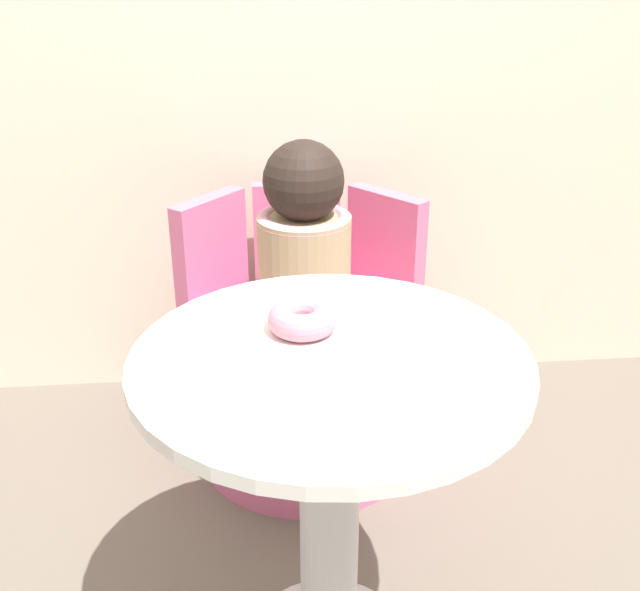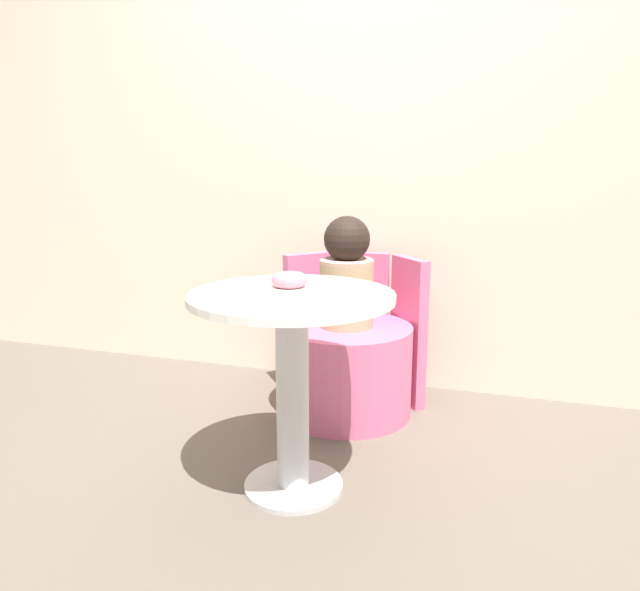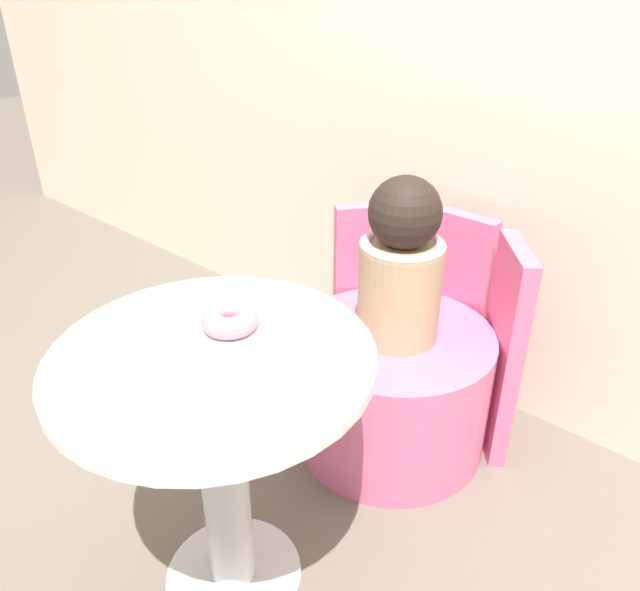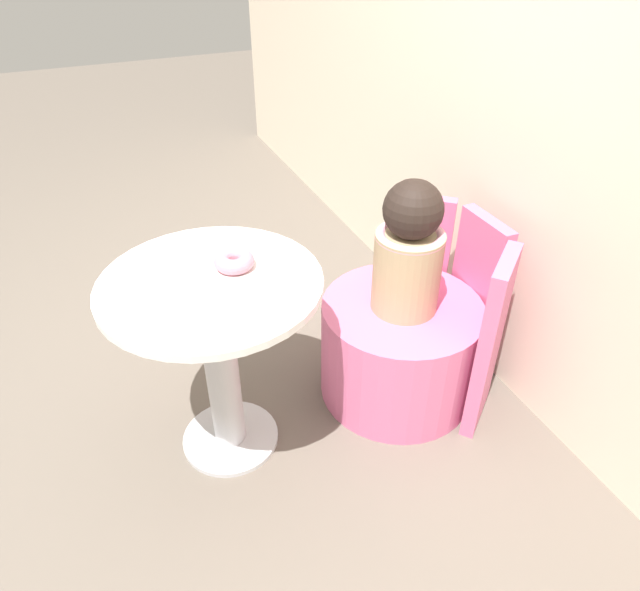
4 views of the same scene
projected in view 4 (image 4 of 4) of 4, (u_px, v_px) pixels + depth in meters
name	position (u px, v px, depth m)	size (l,w,h in m)	color
ground_plane	(230.00, 444.00, 2.04)	(12.00, 12.00, 0.00)	#665B51
back_wall	(556.00, 61.00, 1.72)	(6.00, 0.06, 2.40)	beige
round_table	(217.00, 335.00, 1.78)	(0.67, 0.67, 0.69)	silver
tub_chair	(399.00, 349.00, 2.16)	(0.59, 0.59, 0.40)	#DB6693
booth_backrest	(458.00, 303.00, 2.16)	(0.69, 0.25, 0.69)	#DB6693
child_figure	(409.00, 251.00, 1.91)	(0.24, 0.24, 0.48)	tan
donut	(234.00, 261.00, 1.71)	(0.12, 0.12, 0.05)	pink
paper_napkin	(150.00, 304.00, 1.56)	(0.18, 0.18, 0.01)	white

